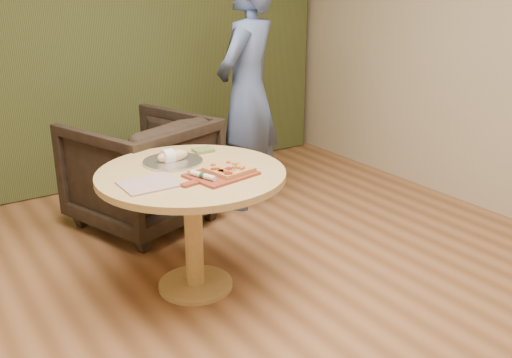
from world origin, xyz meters
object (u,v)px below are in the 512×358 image
object	(u,v)px
pizza_paddle	(220,175)
serving_tray	(173,162)
armchair	(141,166)
flatbread_pizza	(229,169)
bread_roll	(171,156)
person_standing	(247,93)
pedestal_table	(192,194)
cutlery_roll	(203,175)

from	to	relation	value
pizza_paddle	serving_tray	xyz separation A→B (m)	(-0.11, 0.36, -0.00)
serving_tray	armchair	size ratio (longest dim) A/B	0.39
flatbread_pizza	armchair	bearing A→B (deg)	91.07
bread_roll	person_standing	distance (m)	1.31
armchair	person_standing	size ratio (longest dim) A/B	0.49
bread_roll	person_standing	xyz separation A→B (m)	(1.05, 0.78, 0.14)
pedestal_table	armchair	xyz separation A→B (m)	(0.13, 1.07, -0.15)
pizza_paddle	person_standing	distance (m)	1.48
pizza_paddle	flatbread_pizza	distance (m)	0.07
pedestal_table	bread_roll	size ratio (longest dim) A/B	5.61
armchair	pizza_paddle	bearing A→B (deg)	69.65
pedestal_table	cutlery_roll	world-z (taller)	cutlery_roll
pedestal_table	pizza_paddle	world-z (taller)	pizza_paddle
pedestal_table	armchair	distance (m)	1.09
serving_tray	person_standing	world-z (taller)	person_standing
cutlery_roll	person_standing	size ratio (longest dim) A/B	0.10
pedestal_table	cutlery_roll	distance (m)	0.25
serving_tray	bread_roll	distance (m)	0.04
person_standing	serving_tray	bearing A→B (deg)	6.09
cutlery_roll	armchair	bearing A→B (deg)	64.26
person_standing	pedestal_table	bearing A→B (deg)	12.98
bread_roll	armchair	distance (m)	0.95
pizza_paddle	cutlery_roll	world-z (taller)	cutlery_roll
pedestal_table	bread_roll	world-z (taller)	bread_roll
armchair	person_standing	world-z (taller)	person_standing
flatbread_pizza	serving_tray	xyz separation A→B (m)	(-0.17, 0.36, -0.02)
flatbread_pizza	armchair	world-z (taller)	armchair
serving_tray	person_standing	size ratio (longest dim) A/B	0.19
bread_roll	armchair	bearing A→B (deg)	79.67
bread_roll	armchair	xyz separation A→B (m)	(0.16, 0.88, -0.33)
bread_roll	armchair	size ratio (longest dim) A/B	0.21
pizza_paddle	armchair	bearing A→B (deg)	78.02
pizza_paddle	flatbread_pizza	size ratio (longest dim) A/B	1.83
flatbread_pizza	armchair	distance (m)	1.27
pedestal_table	flatbread_pizza	world-z (taller)	flatbread_pizza
flatbread_pizza	cutlery_roll	size ratio (longest dim) A/B	1.31
pizza_paddle	bread_roll	distance (m)	0.38
pedestal_table	serving_tray	xyz separation A→B (m)	(-0.02, 0.20, 0.15)
serving_tray	bread_roll	bearing A→B (deg)	180.00
serving_tray	bread_roll	world-z (taller)	bread_roll
flatbread_pizza	bread_roll	world-z (taller)	bread_roll
serving_tray	armchair	distance (m)	0.94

